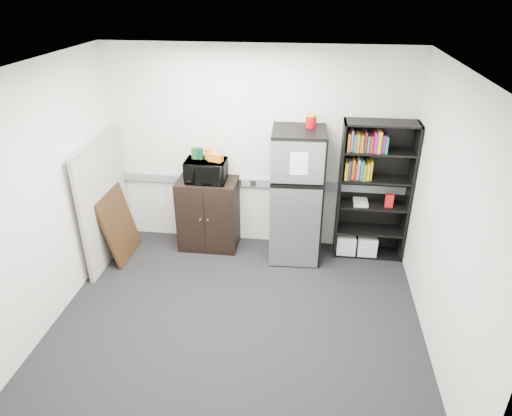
{
  "coord_description": "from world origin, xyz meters",
  "views": [
    {
      "loc": [
        0.7,
        -3.9,
        3.39
      ],
      "look_at": [
        0.09,
        0.9,
        0.94
      ],
      "focal_mm": 32.0,
      "sensor_mm": 36.0,
      "label": 1
    }
  ],
  "objects_px": {
    "cubicle_partition": "(105,202)",
    "cabinet": "(209,214)",
    "microwave": "(206,171)",
    "refrigerator": "(297,196)",
    "bookshelf": "(372,189)"
  },
  "relations": [
    {
      "from": "cabinet",
      "to": "refrigerator",
      "type": "relative_size",
      "value": 0.57
    },
    {
      "from": "bookshelf",
      "to": "refrigerator",
      "type": "height_order",
      "value": "bookshelf"
    },
    {
      "from": "refrigerator",
      "to": "cubicle_partition",
      "type": "bearing_deg",
      "value": -174.39
    },
    {
      "from": "refrigerator",
      "to": "bookshelf",
      "type": "bearing_deg",
      "value": 6.36
    },
    {
      "from": "bookshelf",
      "to": "microwave",
      "type": "distance_m",
      "value": 2.16
    },
    {
      "from": "bookshelf",
      "to": "refrigerator",
      "type": "xyz_separation_m",
      "value": [
        -0.96,
        -0.15,
        -0.09
      ]
    },
    {
      "from": "cubicle_partition",
      "to": "refrigerator",
      "type": "relative_size",
      "value": 0.92
    },
    {
      "from": "cubicle_partition",
      "to": "cabinet",
      "type": "height_order",
      "value": "cubicle_partition"
    },
    {
      "from": "cabinet",
      "to": "microwave",
      "type": "xyz_separation_m",
      "value": [
        0.0,
        -0.02,
        0.64
      ]
    },
    {
      "from": "cabinet",
      "to": "microwave",
      "type": "height_order",
      "value": "microwave"
    },
    {
      "from": "bookshelf",
      "to": "cabinet",
      "type": "height_order",
      "value": "bookshelf"
    },
    {
      "from": "cubicle_partition",
      "to": "refrigerator",
      "type": "distance_m",
      "value": 2.48
    },
    {
      "from": "cubicle_partition",
      "to": "microwave",
      "type": "relative_size",
      "value": 3.07
    },
    {
      "from": "cubicle_partition",
      "to": "bookshelf",
      "type": "bearing_deg",
      "value": 8.13
    },
    {
      "from": "cubicle_partition",
      "to": "refrigerator",
      "type": "xyz_separation_m",
      "value": [
        2.45,
        0.34,
        0.06
      ]
    }
  ]
}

